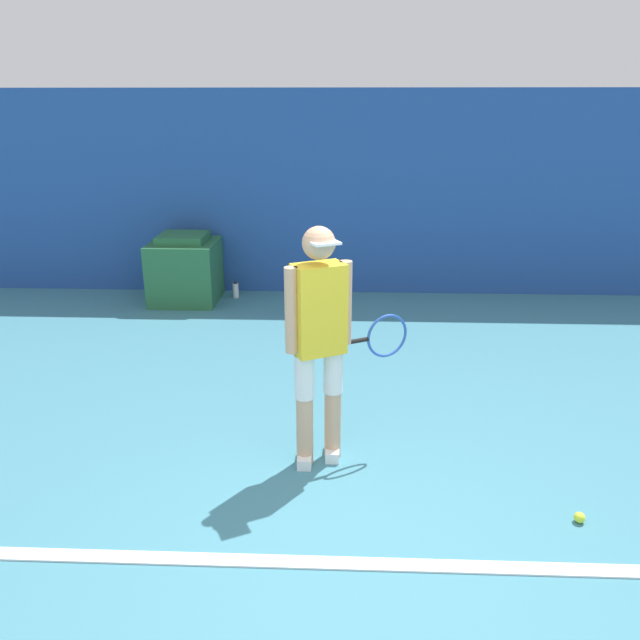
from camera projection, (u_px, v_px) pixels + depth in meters
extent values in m
plane|color=teal|center=(356.00, 573.00, 3.45)|extent=(24.00, 24.00, 0.00)
cube|color=#234C99|center=(352.00, 195.00, 8.12)|extent=(24.00, 0.10, 2.62)
cube|color=white|center=(356.00, 564.00, 3.51)|extent=(21.60, 0.10, 0.01)
cylinder|color=tan|center=(305.00, 430.00, 4.42)|extent=(0.12, 0.12, 0.52)
cylinder|color=white|center=(304.00, 376.00, 4.28)|extent=(0.14, 0.14, 0.32)
cube|color=white|center=(305.00, 457.00, 4.49)|extent=(0.10, 0.24, 0.08)
cylinder|color=tan|center=(333.00, 424.00, 4.50)|extent=(0.12, 0.12, 0.52)
cylinder|color=white|center=(333.00, 371.00, 4.36)|extent=(0.14, 0.14, 0.32)
cube|color=white|center=(333.00, 451.00, 4.58)|extent=(0.10, 0.24, 0.08)
cube|color=yellow|center=(319.00, 309.00, 4.17)|extent=(0.39, 0.33, 0.62)
sphere|color=tan|center=(319.00, 243.00, 4.01)|extent=(0.22, 0.22, 0.22)
cube|color=white|center=(325.00, 243.00, 3.92)|extent=(0.21, 0.19, 0.02)
cylinder|color=tan|center=(291.00, 311.00, 4.08)|extent=(0.09, 0.09, 0.59)
cylinder|color=tan|center=(345.00, 303.00, 4.24)|extent=(0.09, 0.09, 0.59)
cylinder|color=black|center=(357.00, 341.00, 4.37)|extent=(0.18, 0.11, 0.03)
torus|color=#2851B2|center=(387.00, 336.00, 4.47)|extent=(0.30, 0.16, 0.33)
sphere|color=#D1E533|center=(579.00, 517.00, 3.86)|extent=(0.07, 0.07, 0.07)
cube|color=#28663D|center=(185.00, 272.00, 8.02)|extent=(0.83, 0.83, 0.78)
cube|color=#28663D|center=(183.00, 238.00, 7.88)|extent=(0.58, 0.58, 0.10)
cylinder|color=white|center=(236.00, 290.00, 8.25)|extent=(0.08, 0.08, 0.19)
cylinder|color=black|center=(235.00, 283.00, 8.22)|extent=(0.04, 0.04, 0.02)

